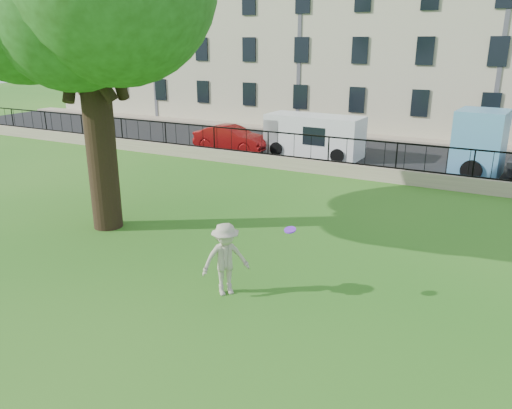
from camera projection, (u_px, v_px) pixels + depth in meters
The scene contains 10 objects.
ground at pixel (163, 282), 12.42m from camera, with size 120.00×120.00×0.00m, color #266F1A.
retaining_wall at pixel (328, 168), 22.44m from camera, with size 50.00×0.40×0.60m, color gray.
iron_railing at pixel (328, 149), 22.18m from camera, with size 50.00×0.05×1.13m.
street at pixel (358, 154), 26.49m from camera, with size 60.00×9.00×0.01m, color black.
sidewalk at pixel (382, 138), 30.86m from camera, with size 60.00×1.40×0.12m, color gray.
building_row at pixel (411, 23), 33.50m from camera, with size 56.40×10.40×13.80m.
man at pixel (226, 259), 11.59m from camera, with size 1.14×0.66×1.77m, color #B6AA93.
frisbee at pixel (290, 230), 11.10m from camera, with size 0.27×0.27×0.03m, color #7828E4.
red_sedan at pixel (231, 138), 27.17m from camera, with size 1.45×4.16×1.37m, color #A11314.
white_van at pixel (314, 136), 25.95m from camera, with size 5.00×1.95×2.10m, color silver.
Camera 1 is at (7.26, -8.86, 5.69)m, focal length 35.00 mm.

